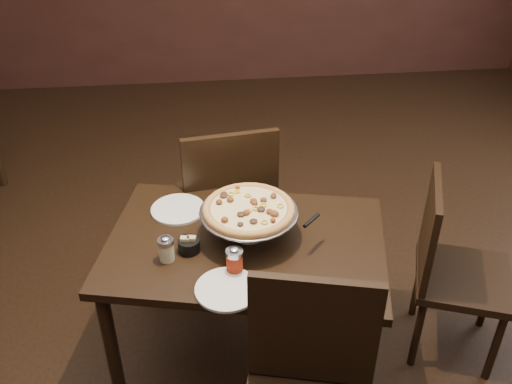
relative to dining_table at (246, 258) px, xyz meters
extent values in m
cube|color=black|center=(0.07, -0.03, -0.63)|extent=(6.00, 7.00, 0.02)
cube|color=black|center=(0.00, 0.00, 0.08)|extent=(1.28, 1.00, 0.04)
cylinder|color=black|center=(-0.57, -0.20, -0.28)|extent=(0.06, 0.06, 0.68)
cylinder|color=black|center=(0.43, -0.43, -0.28)|extent=(0.06, 0.06, 0.68)
cylinder|color=black|center=(-0.43, 0.43, -0.28)|extent=(0.06, 0.06, 0.68)
cylinder|color=black|center=(0.57, 0.20, -0.28)|extent=(0.06, 0.06, 0.68)
cylinder|color=silver|center=(0.02, 0.03, 0.10)|extent=(0.14, 0.14, 0.01)
cylinder|color=silver|center=(0.02, 0.03, 0.16)|extent=(0.03, 0.03, 0.11)
cylinder|color=silver|center=(0.02, 0.03, 0.21)|extent=(0.10, 0.10, 0.01)
cylinder|color=gray|center=(0.02, 0.03, 0.22)|extent=(0.40, 0.40, 0.01)
torus|color=gray|center=(0.02, 0.03, 0.22)|extent=(0.41, 0.41, 0.01)
cylinder|color=#98612D|center=(0.02, 0.03, 0.23)|extent=(0.37, 0.37, 0.01)
torus|color=#98612D|center=(0.02, 0.03, 0.23)|extent=(0.38, 0.38, 0.03)
cylinder|color=tan|center=(0.02, 0.03, 0.24)|extent=(0.31, 0.31, 0.01)
cylinder|color=beige|center=(-0.32, -0.08, 0.13)|extent=(0.06, 0.06, 0.08)
cylinder|color=silver|center=(-0.32, -0.08, 0.18)|extent=(0.06, 0.06, 0.02)
ellipsoid|color=silver|center=(-0.32, -0.08, 0.20)|extent=(0.03, 0.03, 0.01)
cylinder|color=maroon|center=(-0.06, -0.18, 0.14)|extent=(0.06, 0.06, 0.08)
cylinder|color=silver|center=(-0.06, -0.18, 0.19)|extent=(0.07, 0.07, 0.02)
ellipsoid|color=silver|center=(-0.06, -0.18, 0.21)|extent=(0.04, 0.04, 0.01)
cylinder|color=black|center=(-0.23, -0.04, 0.12)|extent=(0.09, 0.09, 0.05)
cube|color=tan|center=(-0.25, -0.04, 0.13)|extent=(0.04, 0.03, 0.06)
cube|color=tan|center=(-0.22, -0.04, 0.13)|extent=(0.04, 0.03, 0.06)
cube|color=white|center=(0.28, -0.37, 0.10)|extent=(0.14, 0.14, 0.01)
cylinder|color=silver|center=(-0.28, 0.25, 0.10)|extent=(0.24, 0.24, 0.01)
cylinder|color=silver|center=(-0.10, -0.29, 0.10)|extent=(0.24, 0.24, 0.01)
cone|color=silver|center=(0.26, -0.07, 0.22)|extent=(0.14, 0.14, 0.00)
cylinder|color=black|center=(0.26, -0.07, 0.23)|extent=(0.08, 0.09, 0.02)
cube|color=black|center=(-0.05, 0.64, -0.15)|extent=(0.52, 0.52, 0.04)
cube|color=black|center=(-0.02, 0.44, 0.12)|extent=(0.46, 0.09, 0.48)
cylinder|color=black|center=(0.11, 0.85, -0.40)|extent=(0.04, 0.04, 0.45)
cylinder|color=black|center=(-0.26, 0.80, -0.40)|extent=(0.04, 0.04, 0.45)
cylinder|color=black|center=(0.16, 0.48, -0.40)|extent=(0.04, 0.04, 0.45)
cylinder|color=black|center=(-0.21, 0.43, -0.40)|extent=(0.04, 0.04, 0.45)
cube|color=black|center=(0.18, -0.53, 0.10)|extent=(0.44, 0.14, 0.47)
cube|color=black|center=(0.99, -0.02, -0.19)|extent=(0.54, 0.54, 0.04)
cube|color=black|center=(0.81, 0.04, 0.06)|extent=(0.17, 0.40, 0.44)
cylinder|color=black|center=(1.09, -0.24, -0.42)|extent=(0.04, 0.04, 0.41)
cylinder|color=black|center=(1.21, 0.08, -0.42)|extent=(0.04, 0.04, 0.41)
cylinder|color=black|center=(0.78, -0.12, -0.42)|extent=(0.04, 0.04, 0.41)
cylinder|color=black|center=(0.89, 0.20, -0.42)|extent=(0.04, 0.04, 0.41)
camera|label=1|loc=(-0.16, -1.85, 1.56)|focal=40.00mm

